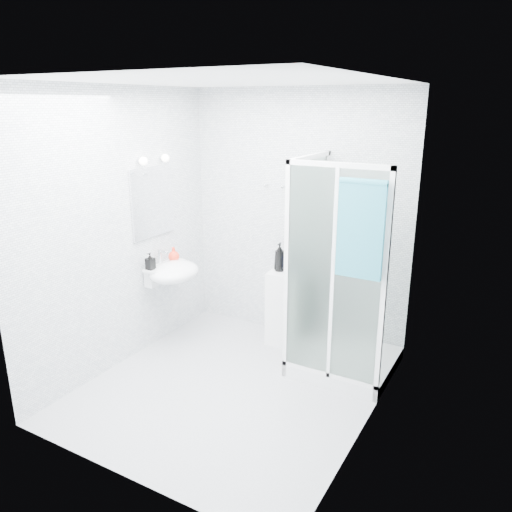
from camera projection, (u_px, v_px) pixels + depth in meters
The scene contains 12 objects.
room at pixel (230, 249), 4.08m from camera, with size 2.40×2.60×2.60m.
shower_enclosure at pixel (336, 326), 4.66m from camera, with size 0.90×0.95×2.00m.
wall_basin at pixel (172, 272), 5.07m from camera, with size 0.46×0.56×0.35m.
mirror at pixel (153, 202), 4.95m from camera, with size 0.02×0.60×0.70m, color white.
vanity_lights at pixel (154, 159), 4.81m from camera, with size 0.10×0.40×0.08m.
wall_hooks at pixel (274, 186), 5.15m from camera, with size 0.23×0.06×0.03m.
storage_cabinet at pixel (285, 307), 5.22m from camera, with size 0.34×0.36×0.79m.
hand_towel at pixel (361, 227), 3.86m from camera, with size 0.37×0.05×0.79m.
shampoo_bottle_a at pixel (280, 257), 5.09m from camera, with size 0.11×0.11×0.30m, color black.
shampoo_bottle_b at pixel (291, 264), 5.02m from camera, with size 0.10×0.10×0.21m, color #0A113F.
soap_dispenser_orange at pixel (174, 254), 5.18m from camera, with size 0.12×0.12×0.15m, color #FE361D.
soap_dispenser_black at pixel (150, 261), 4.92m from camera, with size 0.08×0.08×0.17m, color black.
Camera 1 is at (2.11, -3.31, 2.44)m, focal length 35.00 mm.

